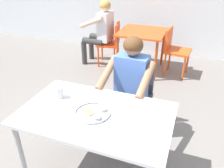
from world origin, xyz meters
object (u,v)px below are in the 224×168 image
object	(u,v)px
table_foreground	(96,120)
patron_background	(101,28)
chair_foreground	(134,92)
diner_foreground	(129,83)
drinking_cup	(59,92)
chair_red_right	(174,48)
table_background_red	(142,36)
chair_red_left	(112,41)
thali_tray	(93,113)

from	to	relation	value
table_foreground	patron_background	bearing A→B (deg)	111.82
chair_foreground	diner_foreground	distance (m)	0.32
table_foreground	patron_background	xyz separation A→B (m)	(-1.01, 2.52, 0.06)
chair_foreground	patron_background	world-z (taller)	patron_background
drinking_cup	chair_red_right	xyz separation A→B (m)	(0.76, 2.45, -0.31)
table_background_red	chair_red_left	size ratio (longest dim) A/B	1.02
table_background_red	thali_tray	bearing A→B (deg)	-85.42
thali_tray	chair_foreground	xyz separation A→B (m)	(0.12, 0.89, -0.27)
table_foreground	chair_foreground	world-z (taller)	chair_foreground
drinking_cup	diner_foreground	xyz separation A→B (m)	(0.49, 0.55, -0.09)
chair_foreground	chair_red_left	xyz separation A→B (m)	(-0.91, 1.69, 0.00)
chair_red_left	drinking_cup	bearing A→B (deg)	-80.50
chair_red_left	table_foreground	bearing A→B (deg)	-72.43
thali_tray	drinking_cup	bearing A→B (deg)	162.70
chair_foreground	chair_red_left	world-z (taller)	chair_foreground
table_background_red	patron_background	distance (m)	0.79
diner_foreground	drinking_cup	bearing A→B (deg)	-131.91
chair_foreground	chair_red_right	distance (m)	1.70
chair_red_left	chair_red_right	size ratio (longest dim) A/B	1.00
table_foreground	thali_tray	xyz separation A→B (m)	(-0.01, -0.02, 0.09)
thali_tray	chair_foreground	distance (m)	0.94
drinking_cup	table_background_red	bearing A→B (deg)	85.69
chair_foreground	patron_background	distance (m)	2.00
table_foreground	chair_red_left	bearing A→B (deg)	107.57
chair_red_left	patron_background	distance (m)	0.32
drinking_cup	chair_red_left	distance (m)	2.52
drinking_cup	chair_red_right	world-z (taller)	drinking_cup
thali_tray	chair_red_right	size ratio (longest dim) A/B	0.36
chair_red_left	patron_background	size ratio (longest dim) A/B	0.67
chair_red_left	patron_background	bearing A→B (deg)	-166.76
chair_red_right	patron_background	xyz separation A→B (m)	(-1.36, -0.03, 0.24)
diner_foreground	chair_red_right	distance (m)	1.93
diner_foreground	chair_red_left	bearing A→B (deg)	115.24
chair_foreground	chair_red_right	bearing A→B (deg)	81.41
drinking_cup	table_background_red	xyz separation A→B (m)	(0.18, 2.41, -0.16)
table_background_red	chair_red_left	bearing A→B (deg)	175.11
chair_red_right	thali_tray	bearing A→B (deg)	-98.22
table_foreground	drinking_cup	size ratio (longest dim) A/B	11.68
table_foreground	chair_red_right	size ratio (longest dim) A/B	1.53
chair_foreground	table_background_red	world-z (taller)	chair_foreground
diner_foreground	patron_background	distance (m)	2.17
table_foreground	chair_foreground	xyz separation A→B (m)	(0.10, 0.87, -0.19)
diner_foreground	table_background_red	xyz separation A→B (m)	(-0.31, 1.87, -0.06)
chair_foreground	thali_tray	bearing A→B (deg)	-97.51
drinking_cup	chair_red_left	bearing A→B (deg)	99.50
table_foreground	patron_background	distance (m)	2.71
thali_tray	table_foreground	bearing A→B (deg)	56.04
chair_foreground	chair_red_left	distance (m)	1.93
table_foreground	chair_red_left	world-z (taller)	chair_red_left
diner_foreground	table_background_red	distance (m)	1.89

